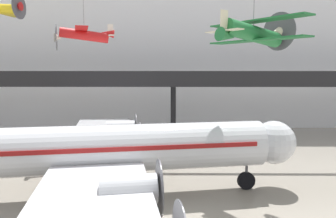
# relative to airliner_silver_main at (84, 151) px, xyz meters

# --- Properties ---
(hangar_back_wall) EXTENTS (140.00, 3.00, 27.77)m
(hangar_back_wall) POSITION_rel_airliner_silver_main_xyz_m (6.21, 29.20, 10.46)
(hangar_back_wall) COLOR silver
(hangar_back_wall) RESTS_ON ground
(mezzanine_walkway) EXTENTS (110.00, 3.20, 8.64)m
(mezzanine_walkway) POSITION_rel_airliner_silver_main_xyz_m (6.21, 21.32, 3.60)
(mezzanine_walkway) COLOR black
(mezzanine_walkway) RESTS_ON ground
(airliner_silver_main) EXTENTS (31.03, 35.60, 9.71)m
(airliner_silver_main) POSITION_rel_airliner_silver_main_xyz_m (0.00, 0.00, 0.00)
(airliner_silver_main) COLOR silver
(airliner_silver_main) RESTS_ON ground
(suspended_plane_red_highwing) EXTENTS (5.90, 7.02, 11.17)m
(suspended_plane_red_highwing) POSITION_rel_airliner_silver_main_xyz_m (-2.57, 10.87, 8.80)
(suspended_plane_red_highwing) COLOR red
(suspended_plane_green_biplane) EXTENTS (6.16, 6.61, 11.57)m
(suspended_plane_green_biplane) POSITION_rel_airliner_silver_main_xyz_m (11.22, 0.03, 7.80)
(suspended_plane_green_biplane) COLOR #1E6B33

